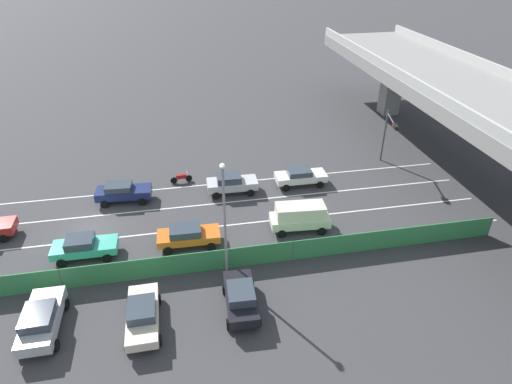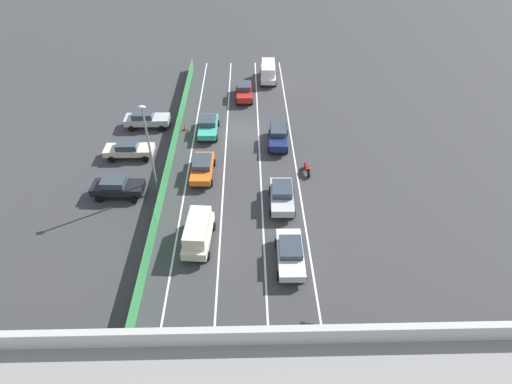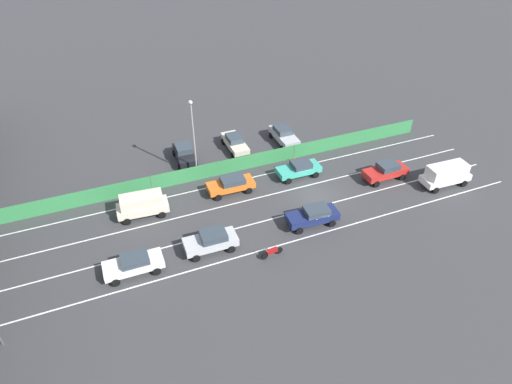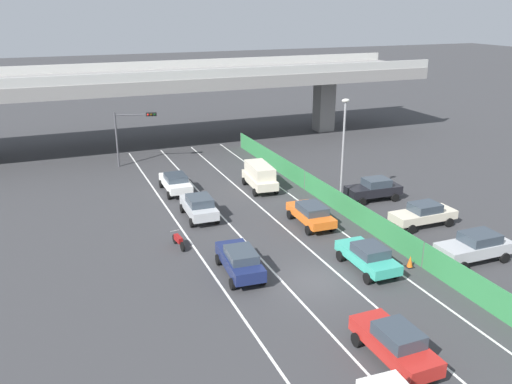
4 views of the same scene
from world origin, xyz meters
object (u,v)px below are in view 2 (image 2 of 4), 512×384
object	(u,v)px
car_taxi_orange	(202,167)
car_sedan_silver	(282,195)
car_sedan_red	(244,91)
car_sedan_navy	(278,136)
parked_sedan_cream	(129,149)
car_taxi_teal	(208,126)
parked_wagon_silver	(146,119)
motorcycle	(307,169)
car_van_white	(268,71)
parked_sedan_dark	(117,187)
car_van_cream	(198,231)
car_hatchback_white	(290,253)
traffic_light	(346,348)
street_lamp	(149,144)
traffic_cone	(185,127)

from	to	relation	value
car_taxi_orange	car_sedan_silver	world-z (taller)	car_sedan_silver
car_sedan_red	car_sedan_navy	world-z (taller)	car_sedan_red
parked_sedan_cream	car_taxi_teal	bearing A→B (deg)	-149.94
parked_wagon_silver	motorcycle	bearing A→B (deg)	152.08
car_van_white	car_taxi_teal	bearing A→B (deg)	61.77
car_sedan_silver	parked_sedan_dark	bearing A→B (deg)	-5.84
car_van_cream	car_sedan_silver	xyz separation A→B (m)	(-6.43, -4.29, -0.27)
car_hatchback_white	parked_sedan_cream	distance (m)	19.38
car_sedan_navy	car_sedan_silver	distance (m)	9.09
car_taxi_orange	car_van_cream	bearing A→B (deg)	92.45
car_taxi_teal	car_sedan_silver	world-z (taller)	car_sedan_silver
car_sedan_navy	motorcycle	size ratio (longest dim) A/B	2.36
car_sedan_navy	car_van_white	size ratio (longest dim) A/B	0.94
car_sedan_red	car_van_white	distance (m)	5.62
car_hatchback_white	parked_sedan_cream	world-z (taller)	parked_sedan_cream
car_sedan_navy	parked_sedan_cream	size ratio (longest dim) A/B	1.00
parked_sedan_cream	traffic_light	bearing A→B (deg)	125.78
street_lamp	traffic_cone	distance (m)	11.14
parked_wagon_silver	parked_sedan_dark	size ratio (longest dim) A/B	1.05
car_hatchback_white	traffic_light	size ratio (longest dim) A/B	0.87
car_sedan_red	parked_sedan_cream	xyz separation A→B (m)	(10.85, 11.82, -0.05)
motorcycle	parked_sedan_dark	bearing A→B (deg)	9.74
car_taxi_orange	car_sedan_silver	distance (m)	7.94
traffic_cone	parked_sedan_dark	bearing A→B (deg)	66.90
car_taxi_orange	car_sedan_navy	size ratio (longest dim) A/B	0.98
car_van_cream	traffic_cone	xyz separation A→B (m)	(2.80, -16.19, -0.88)
car_sedan_navy	car_hatchback_white	world-z (taller)	car_sedan_navy
car_sedan_navy	car_van_cream	bearing A→B (deg)	63.36
car_hatchback_white	traffic_cone	xyz separation A→B (m)	(9.40, -18.11, -0.53)
car_sedan_silver	street_lamp	size ratio (longest dim) A/B	0.53
car_taxi_orange	traffic_light	world-z (taller)	traffic_light
car_sedan_navy	parked_sedan_dark	bearing A→B (deg)	28.79
parked_wagon_silver	parked_sedan_dark	world-z (taller)	parked_sedan_dark
car_hatchback_white	motorcycle	xyz separation A→B (m)	(-2.42, -10.41, -0.41)
traffic_light	parked_sedan_cream	bearing A→B (deg)	-54.22
motorcycle	street_lamp	xyz separation A→B (m)	(13.07, 2.39, 4.43)
car_sedan_silver	parked_sedan_cream	xyz separation A→B (m)	(13.94, -7.08, -0.05)
traffic_cone	traffic_light	bearing A→B (deg)	112.66
car_sedan_red	car_hatchback_white	xyz separation A→B (m)	(-3.26, 25.11, -0.07)
car_sedan_red	street_lamp	distance (m)	19.04
car_taxi_orange	car_van_white	distance (m)	20.65
parked_sedan_dark	car_taxi_teal	bearing A→B (deg)	-125.27
traffic_cone	parked_wagon_silver	bearing A→B (deg)	-10.07
car_van_white	parked_sedan_dark	size ratio (longest dim) A/B	1.13
car_taxi_teal	street_lamp	xyz separation A→B (m)	(3.74, 9.44, 4.01)
car_van_white	car_taxi_orange	bearing A→B (deg)	71.04
car_sedan_silver	car_van_white	world-z (taller)	car_van_white
car_van_cream	car_sedan_navy	world-z (taller)	car_van_cream
car_taxi_teal	parked_wagon_silver	distance (m)	6.69
car_sedan_silver	car_van_white	distance (m)	23.64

